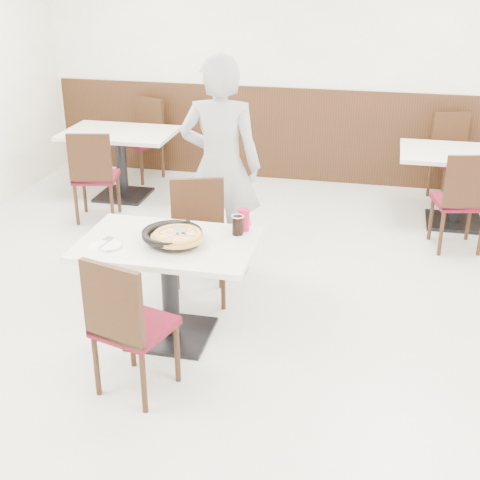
% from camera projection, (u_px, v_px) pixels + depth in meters
% --- Properties ---
extents(floor, '(7.00, 7.00, 0.00)m').
position_uv_depth(floor, '(227.00, 323.00, 5.02)').
color(floor, '#BABAB5').
rests_on(floor, ground).
extents(wall_back, '(6.00, 0.04, 2.80)m').
position_uv_depth(wall_back, '(298.00, 61.00, 7.59)').
color(wall_back, beige).
rests_on(wall_back, floor).
extents(wainscot_back, '(5.90, 0.03, 1.10)m').
position_uv_depth(wainscot_back, '(296.00, 135.00, 7.91)').
color(wainscot_back, black).
rests_on(wainscot_back, floor).
extents(main_table, '(1.24, 0.86, 0.75)m').
position_uv_depth(main_table, '(170.00, 290.00, 4.71)').
color(main_table, silver).
rests_on(main_table, floor).
extents(chair_near, '(0.52, 0.52, 0.95)m').
position_uv_depth(chair_near, '(135.00, 323.00, 4.10)').
color(chair_near, black).
rests_on(chair_near, floor).
extents(chair_far, '(0.52, 0.52, 0.95)m').
position_uv_depth(chair_far, '(199.00, 245.00, 5.18)').
color(chair_far, black).
rests_on(chair_far, floor).
extents(trivet, '(0.12, 0.12, 0.04)m').
position_uv_depth(trivet, '(181.00, 240.00, 4.54)').
color(trivet, black).
rests_on(trivet, main_table).
extents(pizza_pan, '(0.36, 0.36, 0.01)m').
position_uv_depth(pizza_pan, '(172.00, 237.00, 4.52)').
color(pizza_pan, black).
rests_on(pizza_pan, trivet).
extents(pizza, '(0.37, 0.37, 0.02)m').
position_uv_depth(pizza, '(178.00, 237.00, 4.47)').
color(pizza, tan).
rests_on(pizza, pizza_pan).
extents(pizza_server, '(0.10, 0.11, 0.00)m').
position_uv_depth(pizza_server, '(180.00, 230.00, 4.51)').
color(pizza_server, silver).
rests_on(pizza_server, pizza).
extents(napkin, '(0.17, 0.17, 0.00)m').
position_uv_depth(napkin, '(100.00, 246.00, 4.48)').
color(napkin, white).
rests_on(napkin, main_table).
extents(side_plate, '(0.17, 0.17, 0.01)m').
position_uv_depth(side_plate, '(109.00, 246.00, 4.47)').
color(side_plate, white).
rests_on(side_plate, napkin).
extents(fork, '(0.04, 0.18, 0.00)m').
position_uv_depth(fork, '(106.00, 243.00, 4.48)').
color(fork, silver).
rests_on(fork, side_plate).
extents(cola_glass, '(0.08, 0.08, 0.13)m').
position_uv_depth(cola_glass, '(238.00, 226.00, 4.64)').
color(cola_glass, black).
rests_on(cola_glass, main_table).
extents(red_cup, '(0.09, 0.09, 0.16)m').
position_uv_depth(red_cup, '(244.00, 220.00, 4.71)').
color(red_cup, '#AB0B31').
rests_on(red_cup, main_table).
extents(diner_person, '(0.71, 0.50, 1.85)m').
position_uv_depth(diner_person, '(221.00, 167.00, 5.52)').
color(diner_person, '#9E9FA2').
rests_on(diner_person, floor).
extents(bg_table_left, '(1.30, 0.96, 0.75)m').
position_uv_depth(bg_table_left, '(121.00, 164.00, 7.42)').
color(bg_table_left, silver).
rests_on(bg_table_left, floor).
extents(bg_chair_left_near, '(0.50, 0.50, 0.95)m').
position_uv_depth(bg_chair_left_near, '(96.00, 175.00, 6.77)').
color(bg_chair_left_near, black).
rests_on(bg_chair_left_near, floor).
extents(bg_chair_left_far, '(0.56, 0.56, 0.95)m').
position_uv_depth(bg_chair_left_far, '(140.00, 140.00, 7.97)').
color(bg_chair_left_far, black).
rests_on(bg_chair_left_far, floor).
extents(bg_table_right, '(1.25, 0.87, 0.75)m').
position_uv_depth(bg_table_right, '(458.00, 188.00, 6.69)').
color(bg_table_right, silver).
rests_on(bg_table_right, floor).
extents(bg_chair_right_near, '(0.50, 0.50, 0.95)m').
position_uv_depth(bg_chair_right_near, '(459.00, 200.00, 6.10)').
color(bg_chair_right_near, black).
rests_on(bg_chair_right_near, floor).
extents(bg_chair_right_far, '(0.54, 0.54, 0.95)m').
position_uv_depth(bg_chair_right_far, '(455.00, 160.00, 7.25)').
color(bg_chair_right_far, black).
rests_on(bg_chair_right_far, floor).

